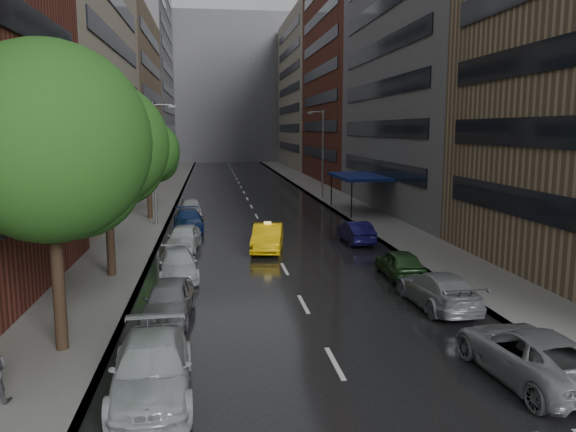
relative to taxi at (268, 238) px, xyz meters
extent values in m
plane|color=gray|center=(0.42, -20.60, -0.80)|extent=(220.00, 220.00, 0.00)
cube|color=black|center=(0.42, 29.40, -0.79)|extent=(14.00, 140.00, 0.01)
cube|color=gray|center=(-8.58, 29.40, -0.72)|extent=(4.00, 140.00, 0.15)
cube|color=gray|center=(9.42, 29.40, -0.72)|extent=(4.00, 140.00, 0.15)
cube|color=gray|center=(-14.58, 15.40, 16.20)|extent=(8.00, 28.00, 34.00)
cube|color=#937A5B|center=(-14.58, 43.40, 10.20)|extent=(8.00, 28.00, 22.00)
cube|color=slate|center=(-14.58, 73.40, 18.20)|extent=(8.00, 32.00, 38.00)
cube|color=slate|center=(15.42, 15.40, 11.20)|extent=(8.00, 28.00, 24.00)
cube|color=maroon|center=(15.42, 43.40, 17.20)|extent=(8.00, 28.00, 36.00)
cube|color=gray|center=(15.42, 73.40, 13.20)|extent=(8.00, 32.00, 28.00)
cube|color=slate|center=(0.42, 97.40, 15.20)|extent=(40.00, 14.00, 32.00)
cylinder|color=#382619|center=(-8.18, -14.60, 1.93)|extent=(0.40, 0.40, 5.45)
sphere|color=#1E5116|center=(-8.18, -14.60, 6.02)|extent=(6.23, 6.23, 6.23)
cylinder|color=#382619|center=(-8.18, -5.19, 1.80)|extent=(0.40, 0.40, 5.19)
sphere|color=#1E5116|center=(-8.18, -5.19, 5.69)|extent=(5.93, 5.93, 5.93)
cylinder|color=#382619|center=(-8.18, 12.71, 1.40)|extent=(0.40, 0.40, 4.39)
sphere|color=#1E5116|center=(-8.18, 12.71, 4.69)|extent=(5.02, 5.02, 5.02)
imported|color=yellow|center=(0.00, 0.00, 0.00)|extent=(2.48, 5.06, 1.60)
imported|color=#B0B4BA|center=(-4.98, -17.98, -0.03)|extent=(2.40, 5.38, 1.53)
imported|color=slate|center=(-4.98, -11.64, -0.05)|extent=(2.01, 4.47, 1.49)
imported|color=#B8BCC3|center=(-4.98, -5.52, -0.14)|extent=(2.28, 4.70, 1.32)
imported|color=#B5BCBF|center=(-4.98, 0.94, -0.04)|extent=(2.20, 4.58, 1.51)
imported|color=navy|center=(-4.98, 7.73, -0.07)|extent=(2.45, 5.18, 1.46)
imported|color=gray|center=(-4.98, 13.84, -0.01)|extent=(2.20, 4.76, 1.58)
imported|color=gray|center=(5.82, -18.41, -0.04)|extent=(2.90, 5.62, 1.52)
imported|color=gray|center=(5.82, -11.68, -0.06)|extent=(2.24, 5.14, 1.47)
imported|color=#1E3F1C|center=(5.82, -6.95, -0.10)|extent=(1.74, 4.15, 1.40)
imported|color=#0F0D40|center=(5.82, 1.60, -0.10)|extent=(1.65, 4.32, 1.41)
cylinder|color=gray|center=(-7.38, 9.40, 3.85)|extent=(0.18, 0.18, 9.00)
cube|color=gray|center=(-5.98, 9.40, 8.05)|extent=(0.50, 0.22, 0.16)
cylinder|color=gray|center=(8.22, 24.40, 3.85)|extent=(0.18, 0.18, 9.00)
cube|color=gray|center=(6.82, 24.40, 8.05)|extent=(0.50, 0.22, 0.16)
cube|color=navy|center=(9.42, 14.40, 2.35)|extent=(4.00, 8.00, 0.25)
cylinder|color=black|center=(7.82, 10.60, 0.85)|extent=(0.12, 0.12, 3.00)
cylinder|color=black|center=(7.82, 18.20, 0.85)|extent=(0.12, 0.12, 3.00)
camera|label=1|loc=(-3.28, -32.79, 6.41)|focal=35.00mm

